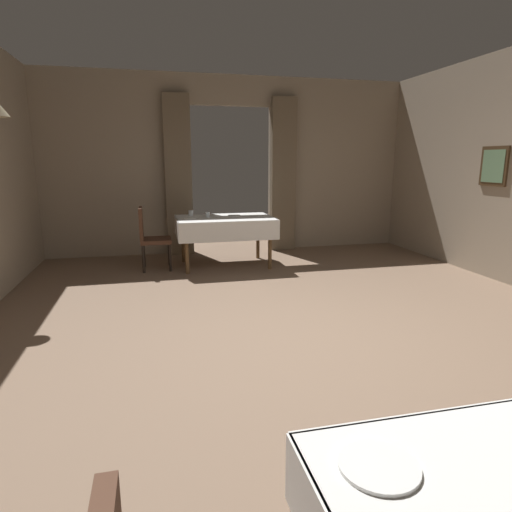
{
  "coord_description": "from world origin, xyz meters",
  "views": [
    {
      "loc": [
        -1.35,
        -3.43,
        1.59
      ],
      "look_at": [
        -0.43,
        0.47,
        0.71
      ],
      "focal_mm": 30.37,
      "sensor_mm": 36.0,
      "label": 1
    }
  ],
  "objects": [
    {
      "name": "chair_mid_left",
      "position": [
        -1.42,
        3.05,
        0.52
      ],
      "size": [
        0.44,
        0.44,
        0.93
      ],
      "color": "black",
      "rests_on": "ground"
    },
    {
      "name": "plate_near_d",
      "position": [
        -0.77,
        -2.48,
        0.76
      ],
      "size": [
        0.23,
        0.23,
        0.01
      ],
      "primitive_type": "cylinder",
      "color": "white",
      "rests_on": "dining_table_near"
    },
    {
      "name": "wall_back",
      "position": [
        0.0,
        4.18,
        1.52
      ],
      "size": [
        6.4,
        0.27,
        3.0
      ],
      "color": "gray",
      "rests_on": "ground"
    },
    {
      "name": "dining_table_mid",
      "position": [
        -0.31,
        3.04,
        0.66
      ],
      "size": [
        1.46,
        1.0,
        0.75
      ],
      "color": "brown",
      "rests_on": "ground"
    },
    {
      "name": "glass_mid_b",
      "position": [
        -0.56,
        3.11,
        0.79
      ],
      "size": [
        0.06,
        0.06,
        0.08
      ],
      "primitive_type": "cylinder",
      "color": "silver",
      "rests_on": "dining_table_mid"
    },
    {
      "name": "ground",
      "position": [
        0.0,
        0.0,
        0.0
      ],
      "size": [
        10.08,
        10.08,
        0.0
      ],
      "primitive_type": "plane",
      "color": "#7A604C"
    },
    {
      "name": "plate_mid_a",
      "position": [
        -0.84,
        3.01,
        0.76
      ],
      "size": [
        0.21,
        0.21,
        0.01
      ],
      "primitive_type": "cylinder",
      "color": "white",
      "rests_on": "dining_table_mid"
    },
    {
      "name": "plate_mid_d",
      "position": [
        -0.14,
        3.16,
        0.76
      ],
      "size": [
        0.19,
        0.19,
        0.01
      ],
      "primitive_type": "cylinder",
      "color": "white",
      "rests_on": "dining_table_mid"
    },
    {
      "name": "glass_mid_c",
      "position": [
        -0.79,
        3.32,
        0.79
      ],
      "size": [
        0.08,
        0.08,
        0.09
      ],
      "primitive_type": "cylinder",
      "color": "silver",
      "rests_on": "dining_table_mid"
    }
  ]
}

